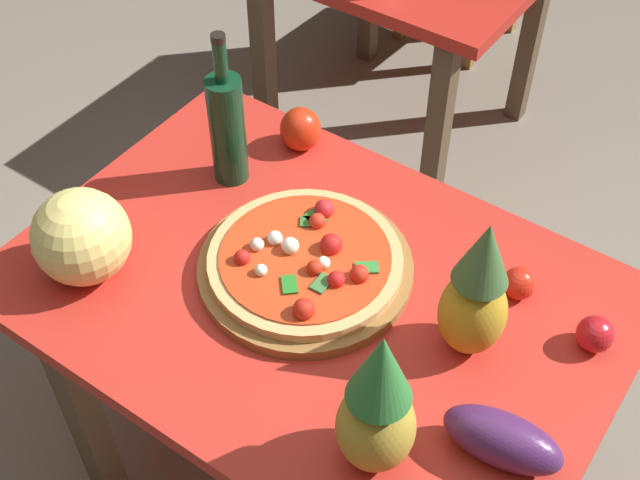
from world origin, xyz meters
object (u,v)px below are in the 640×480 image
tomato_near_board (595,334)px  pineapple_right (476,295)px  tomato_beside_pepper (519,283)px  melon (81,237)px  bell_pepper (301,129)px  pizza_board (305,268)px  wine_bottle (227,127)px  display_table (315,318)px  pineapple_left (377,408)px  eggplant (502,439)px  pizza (306,259)px

tomato_near_board → pineapple_right: bearing=-146.4°
tomato_beside_pepper → melon: bearing=-149.4°
tomato_near_board → bell_pepper: bearing=168.7°
pizza_board → bell_pepper: size_ratio=4.12×
pizza_board → wine_bottle: 0.35m
melon → tomato_near_board: 0.96m
pizza_board → melon: (-0.35, -0.24, 0.08)m
wine_bottle → pineapple_right: wine_bottle is taller
display_table → bell_pepper: (-0.27, 0.33, 0.14)m
pizza_board → tomato_beside_pepper: size_ratio=6.60×
display_table → pineapple_right: size_ratio=3.76×
tomato_near_board → display_table: bearing=-160.2°
pineapple_left → bell_pepper: bearing=134.4°
eggplant → tomato_beside_pepper: eggplant is taller
melon → tomato_beside_pepper: size_ratio=2.96×
pineapple_right → display_table: bearing=-170.4°
wine_bottle → display_table: bearing=-25.6°
display_table → pineapple_left: 0.44m
pineapple_right → wine_bottle: bearing=170.3°
pineapple_right → tomato_beside_pepper: size_ratio=4.84×
display_table → eggplant: eggplant is taller
bell_pepper → eggplant: (0.72, -0.45, -0.00)m
wine_bottle → tomato_beside_pepper: bearing=4.3°
tomato_beside_pepper → eggplant: bearing=-69.1°
melon → bell_pepper: (0.12, 0.54, -0.05)m
melon → tomato_beside_pepper: 0.83m
pizza_board → pineapple_left: pineapple_left is taller
bell_pepper → tomato_near_board: bell_pepper is taller
display_table → melon: bearing=-151.3°
display_table → tomato_beside_pepper: 0.41m
wine_bottle → pineapple_right: bearing=-9.7°
display_table → pineapple_right: bearing=9.6°
pineapple_left → eggplant: (0.17, 0.12, -0.10)m
display_table → eggplant: 0.49m
eggplant → tomato_near_board: eggplant is taller
pizza_board → tomato_beside_pepper: bearing=27.2°
pineapple_left → eggplant: pineapple_left is taller
display_table → pizza_board: (-0.04, 0.02, 0.11)m
bell_pepper → pizza_board: bearing=-52.9°
pizza_board → pizza: (0.00, 0.00, 0.03)m
pizza → pineapple_right: size_ratio=1.23×
pineapple_left → tomato_near_board: size_ratio=4.70×
pizza_board → melon: melon is taller
pineapple_right → pizza: bearing=-175.1°
bell_pepper → tomato_near_board: size_ratio=1.50×
tomato_near_board → tomato_beside_pepper: bearing=168.7°
pineapple_right → eggplant: pineapple_right is taller
tomato_near_board → pizza: bearing=-163.7°
pizza → tomato_beside_pepper: bearing=27.3°
pineapple_right → melon: size_ratio=1.64×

